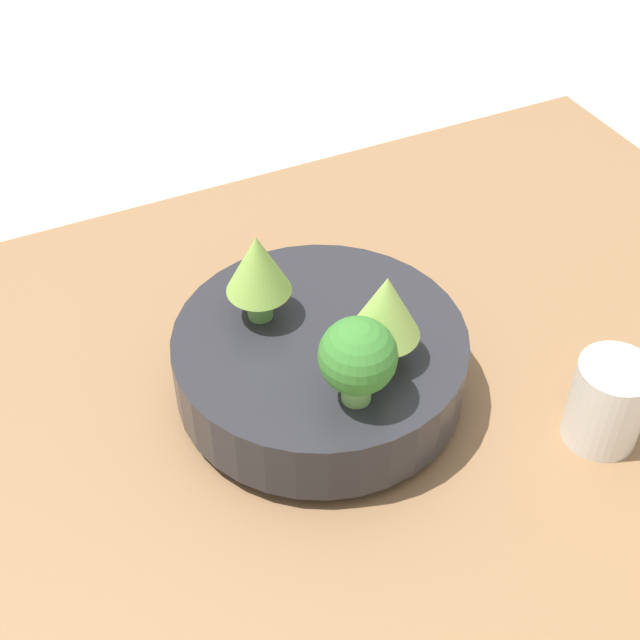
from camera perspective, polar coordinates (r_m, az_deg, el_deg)
name	(u,v)px	position (r m, az deg, el deg)	size (l,w,h in m)	color
ground_plane	(360,423)	(0.90, 2.61, -6.62)	(6.00, 6.00, 0.00)	#ADA89E
table	(361,407)	(0.88, 2.65, -5.60)	(1.07, 0.78, 0.05)	olive
bowl	(320,362)	(0.83, 0.00, -2.69)	(0.27, 0.27, 0.08)	#28282D
romanesco_piece_near	(389,308)	(0.75, 4.47, 0.74)	(0.06, 0.06, 0.09)	#6BA34C
romanesco_piece_far	(258,267)	(0.79, -4.01, 3.39)	(0.06, 0.06, 0.09)	#609347
broccoli_floret_front	(358,358)	(0.72, 2.43, -2.44)	(0.07, 0.07, 0.08)	#7AB256
cup	(608,402)	(0.83, 17.92, -5.04)	(0.07, 0.07, 0.09)	silver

